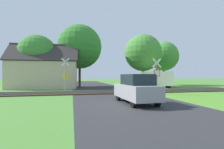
# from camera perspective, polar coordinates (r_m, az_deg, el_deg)

# --- Properties ---
(ground_plane) EXTENTS (160.00, 160.00, 0.00)m
(ground_plane) POSITION_cam_1_polar(r_m,az_deg,el_deg) (10.53, 7.01, -9.61)
(ground_plane) COLOR #4C8433
(road_asphalt) EXTENTS (6.97, 80.00, 0.01)m
(road_asphalt) POSITION_cam_1_polar(r_m,az_deg,el_deg) (12.41, 3.82, -8.18)
(road_asphalt) COLOR #2D2D30
(road_asphalt) RESTS_ON ground
(rail_track) EXTENTS (60.00, 2.60, 0.22)m
(rail_track) POSITION_cam_1_polar(r_m,az_deg,el_deg) (17.05, -0.89, -5.85)
(rail_track) COLOR #422D1E
(rail_track) RESTS_ON ground
(stop_sign_near) EXTENTS (0.88, 0.15, 3.27)m
(stop_sign_near) POSITION_cam_1_polar(r_m,az_deg,el_deg) (16.33, 14.39, 0.18)
(stop_sign_near) COLOR brown
(stop_sign_near) RESTS_ON ground
(crossing_sign_far) EXTENTS (0.85, 0.29, 3.53)m
(crossing_sign_far) POSITION_cam_1_polar(r_m,az_deg,el_deg) (18.82, -15.02, 0.38)
(crossing_sign_far) COLOR #9E9EA5
(crossing_sign_far) RESTS_ON ground
(house) EXTENTS (9.03, 6.07, 6.00)m
(house) POSITION_cam_1_polar(r_m,az_deg,el_deg) (25.23, -21.10, 0.37)
(house) COLOR #C6B293
(house) RESTS_ON ground
(tree_right) EXTENTS (5.64, 5.64, 8.01)m
(tree_right) POSITION_cam_1_polar(r_m,az_deg,el_deg) (27.39, 10.09, 6.98)
(tree_right) COLOR #513823
(tree_right) RESTS_ON ground
(tree_center) EXTENTS (6.77, 6.77, 9.51)m
(tree_center) POSITION_cam_1_polar(r_m,az_deg,el_deg) (27.69, -10.51, 8.88)
(tree_center) COLOR #513823
(tree_center) RESTS_ON ground
(tree_left) EXTENTS (5.26, 5.26, 7.27)m
(tree_left) POSITION_cam_1_polar(r_m,az_deg,el_deg) (26.13, -23.24, 6.14)
(tree_left) COLOR #513823
(tree_left) RESTS_ON ground
(tree_far) EXTENTS (5.20, 5.20, 7.74)m
(tree_far) POSITION_cam_1_polar(r_m,az_deg,el_deg) (32.56, 16.56, 5.75)
(tree_far) COLOR #513823
(tree_far) RESTS_ON ground
(mail_truck) EXTENTS (5.15, 4.13, 2.24)m
(mail_truck) POSITION_cam_1_polar(r_m,az_deg,el_deg) (24.81, 14.23, -1.37)
(mail_truck) COLOR silver
(mail_truck) RESTS_ON ground
(parked_car) EXTENTS (1.78, 4.05, 1.78)m
(parked_car) POSITION_cam_1_polar(r_m,az_deg,el_deg) (10.79, 7.84, -4.60)
(parked_car) COLOR #99999E
(parked_car) RESTS_ON ground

